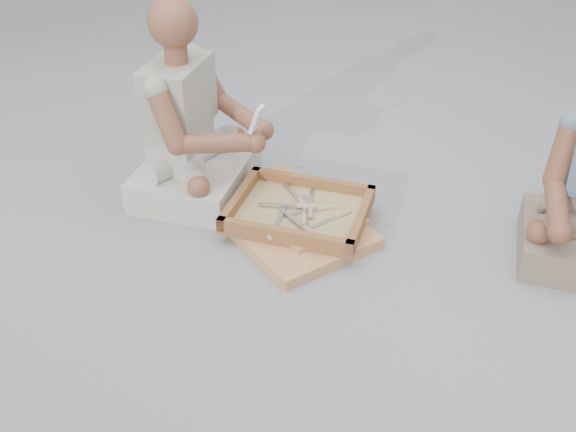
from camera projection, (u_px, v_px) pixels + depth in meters
The scene contains 24 objects.
ground at pixel (270, 311), 2.12m from camera, with size 60.00×60.00×0.00m, color #929398.
carved_panel at pixel (285, 220), 2.52m from camera, with size 0.68×0.45×0.05m, color #A56D40.
tool_tray at pixel (299, 212), 2.49m from camera, with size 0.63×0.57×0.07m.
chisel_0 at pixel (306, 229), 2.37m from camera, with size 0.22×0.08×0.02m.
chisel_1 at pixel (304, 217), 2.43m from camera, with size 0.14×0.19×0.02m.
chisel_2 at pixel (302, 202), 2.53m from camera, with size 0.20×0.12×0.02m.
chisel_3 at pixel (322, 209), 2.50m from camera, with size 0.14×0.19×0.02m.
chisel_4 at pixel (311, 211), 2.49m from camera, with size 0.14×0.19×0.02m.
chisel_5 at pixel (338, 216), 2.46m from camera, with size 0.09×0.21×0.02m.
chisel_6 at pixel (274, 229), 2.38m from camera, with size 0.10×0.21×0.02m.
chisel_7 at pixel (300, 206), 2.50m from camera, with size 0.20×0.13×0.02m.
wood_chip_0 at pixel (257, 207), 2.64m from camera, with size 0.02×0.01×0.00m, color tan.
wood_chip_1 at pixel (215, 227), 2.52m from camera, with size 0.02×0.01×0.00m, color tan.
wood_chip_2 at pixel (362, 203), 2.66m from camera, with size 0.02×0.01×0.00m, color tan.
wood_chip_3 at pixel (241, 234), 2.48m from camera, with size 0.02×0.01×0.00m, color tan.
wood_chip_4 at pixel (292, 257), 2.36m from camera, with size 0.02×0.01×0.00m, color tan.
wood_chip_5 at pixel (236, 239), 2.45m from camera, with size 0.02×0.01×0.00m, color tan.
wood_chip_6 at pixel (227, 237), 2.46m from camera, with size 0.02×0.01×0.00m, color tan.
wood_chip_7 at pixel (387, 224), 2.53m from camera, with size 0.02×0.01×0.00m, color tan.
wood_chip_8 at pixel (302, 166), 2.92m from camera, with size 0.02×0.01×0.00m, color tan.
wood_chip_9 at pixel (402, 214), 2.59m from camera, with size 0.02×0.01×0.00m, color tan.
wood_chip_10 at pixel (276, 198), 2.69m from camera, with size 0.02×0.01×0.00m, color tan.
craftsman at pixel (191, 132), 2.60m from camera, with size 0.62×0.64×0.81m.
mobile_phone at pixel (256, 119), 2.42m from camera, with size 0.07×0.06×0.12m.
Camera 1 is at (1.01, -1.22, 1.45)m, focal length 40.00 mm.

